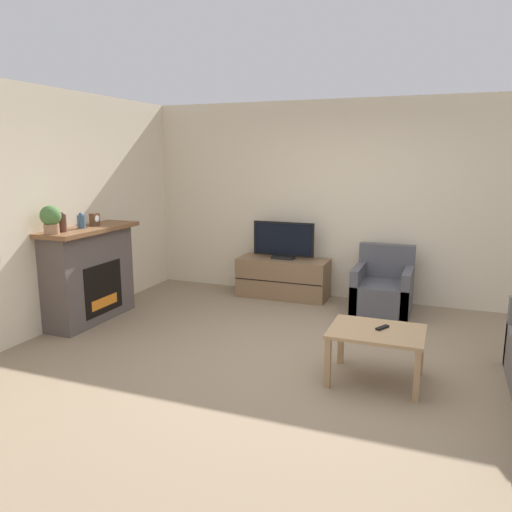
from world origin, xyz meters
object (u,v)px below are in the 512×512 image
(tv_stand, at_px, (283,278))
(tv, at_px, (283,242))
(coffee_table, at_px, (377,337))
(remote, at_px, (382,328))
(potted_plant, at_px, (51,218))
(mantel_vase_left, at_px, (62,223))
(armchair, at_px, (383,291))
(fireplace, at_px, (89,274))
(mantel_vase_centre_left, at_px, (81,221))
(mantel_clock, at_px, (95,219))

(tv_stand, xyz_separation_m, tv, (0.00, -0.00, 0.51))
(coffee_table, height_order, remote, remote)
(potted_plant, distance_m, remote, 3.56)
(mantel_vase_left, height_order, tv, mantel_vase_left)
(remote, bearing_deg, armchair, 125.34)
(fireplace, relative_size, mantel_vase_left, 6.02)
(remote, bearing_deg, potted_plant, -148.90)
(mantel_vase_left, xyz_separation_m, remote, (3.46, -0.01, -0.76))
(mantel_vase_centre_left, xyz_separation_m, coffee_table, (3.42, -0.36, -0.82))
(mantel_vase_left, distance_m, mantel_clock, 0.53)
(mantel_vase_centre_left, distance_m, armchair, 3.75)
(fireplace, bearing_deg, mantel_vase_left, -87.57)
(armchair, relative_size, remote, 5.56)
(mantel_vase_centre_left, relative_size, potted_plant, 0.59)
(mantel_vase_centre_left, bearing_deg, potted_plant, -90.00)
(mantel_vase_centre_left, height_order, coffee_table, mantel_vase_centre_left)
(mantel_clock, distance_m, tv_stand, 2.65)
(remote, bearing_deg, tv, 155.03)
(mantel_vase_centre_left, height_order, tv_stand, mantel_vase_centre_left)
(mantel_vase_left, relative_size, mantel_vase_centre_left, 1.21)
(fireplace, distance_m, mantel_clock, 0.65)
(mantel_clock, bearing_deg, tv, 42.47)
(armchair, bearing_deg, tv_stand, 170.56)
(mantel_vase_centre_left, xyz_separation_m, tv_stand, (1.83, 1.90, -0.95))
(fireplace, bearing_deg, tv_stand, 44.42)
(tv, bearing_deg, potted_plant, -127.63)
(mantel_vase_centre_left, relative_size, remote, 1.21)
(mantel_vase_left, xyz_separation_m, mantel_clock, (0.00, 0.53, -0.03))
(armchair, xyz_separation_m, remote, (0.24, -1.98, 0.20))
(fireplace, distance_m, mantel_vase_centre_left, 0.65)
(tv, distance_m, coffee_table, 2.80)
(mantel_vase_left, height_order, mantel_vase_centre_left, mantel_vase_left)
(tv_stand, bearing_deg, fireplace, -135.58)
(armchair, xyz_separation_m, coffee_table, (0.20, -2.03, 0.13))
(potted_plant, xyz_separation_m, remote, (3.46, 0.15, -0.82))
(fireplace, distance_m, coffee_table, 3.47)
(armchair, bearing_deg, potted_plant, -146.48)
(potted_plant, xyz_separation_m, tv_stand, (1.83, 2.37, -1.03))
(mantel_vase_left, height_order, mantel_clock, mantel_vase_left)
(tv, xyz_separation_m, coffee_table, (1.60, -2.26, -0.38))
(potted_plant, bearing_deg, mantel_vase_left, 90.00)
(mantel_vase_centre_left, height_order, remote, mantel_vase_centre_left)
(tv, bearing_deg, armchair, -9.36)
(potted_plant, height_order, coffee_table, potted_plant)
(coffee_table, bearing_deg, tv, 125.23)
(armchair, relative_size, coffee_table, 1.04)
(fireplace, relative_size, remote, 8.80)
(tv, xyz_separation_m, armchair, (1.40, -0.23, -0.51))
(coffee_table, bearing_deg, tv_stand, 125.21)
(mantel_vase_left, distance_m, tv_stand, 3.02)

